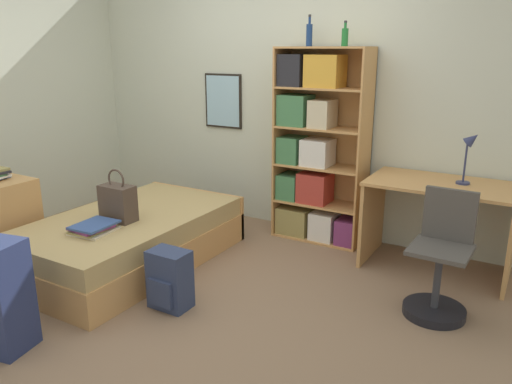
{
  "coord_description": "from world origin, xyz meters",
  "views": [
    {
      "loc": [
        2.24,
        -2.87,
        1.78
      ],
      "look_at": [
        0.44,
        0.19,
        0.75
      ],
      "focal_mm": 35.0,
      "sensor_mm": 36.0,
      "label": 1
    }
  ],
  "objects_px": {
    "bed": "(131,239)",
    "desk": "(439,210)",
    "bookcase": "(313,152)",
    "desk_chair": "(439,274)",
    "bottle_green": "(309,34)",
    "handbag": "(118,202)",
    "desk_lamp": "(470,148)",
    "backpack": "(169,280)",
    "book_stack_on_bed": "(93,228)",
    "bottle_brown": "(345,37)"
  },
  "relations": [
    {
      "from": "book_stack_on_bed",
      "to": "bottle_green",
      "type": "relative_size",
      "value": 1.24
    },
    {
      "from": "bottle_brown",
      "to": "desk_lamp",
      "type": "relative_size",
      "value": 0.49
    },
    {
      "from": "bookcase",
      "to": "desk",
      "type": "xyz_separation_m",
      "value": [
        1.2,
        -0.15,
        -0.33
      ]
    },
    {
      "from": "handbag",
      "to": "bookcase",
      "type": "bearing_deg",
      "value": 54.55
    },
    {
      "from": "bed",
      "to": "desk",
      "type": "relative_size",
      "value": 1.67
    },
    {
      "from": "bottle_green",
      "to": "desk_chair",
      "type": "relative_size",
      "value": 0.32
    },
    {
      "from": "bookcase",
      "to": "bottle_green",
      "type": "distance_m",
      "value": 1.06
    },
    {
      "from": "bottle_brown",
      "to": "desk",
      "type": "xyz_separation_m",
      "value": [
        0.93,
        -0.14,
        -1.36
      ]
    },
    {
      "from": "desk",
      "to": "desk_lamp",
      "type": "bearing_deg",
      "value": 15.31
    },
    {
      "from": "handbag",
      "to": "backpack",
      "type": "distance_m",
      "value": 0.9
    },
    {
      "from": "handbag",
      "to": "bottle_brown",
      "type": "bearing_deg",
      "value": 48.08
    },
    {
      "from": "handbag",
      "to": "desk",
      "type": "height_order",
      "value": "handbag"
    },
    {
      "from": "backpack",
      "to": "bookcase",
      "type": "bearing_deg",
      "value": 80.88
    },
    {
      "from": "bottle_green",
      "to": "desk_lamp",
      "type": "distance_m",
      "value": 1.7
    },
    {
      "from": "book_stack_on_bed",
      "to": "bottle_green",
      "type": "bearing_deg",
      "value": 63.07
    },
    {
      "from": "bed",
      "to": "bookcase",
      "type": "distance_m",
      "value": 1.82
    },
    {
      "from": "book_stack_on_bed",
      "to": "bottle_brown",
      "type": "xyz_separation_m",
      "value": [
        1.29,
        1.76,
        1.41
      ]
    },
    {
      "from": "bottle_green",
      "to": "bottle_brown",
      "type": "relative_size",
      "value": 1.3
    },
    {
      "from": "bookcase",
      "to": "desk_chair",
      "type": "distance_m",
      "value": 1.72
    },
    {
      "from": "bookcase",
      "to": "bottle_brown",
      "type": "height_order",
      "value": "bottle_brown"
    },
    {
      "from": "bed",
      "to": "handbag",
      "type": "bearing_deg",
      "value": -79.14
    },
    {
      "from": "desk_lamp",
      "to": "bookcase",
      "type": "bearing_deg",
      "value": 175.54
    },
    {
      "from": "handbag",
      "to": "desk_lamp",
      "type": "height_order",
      "value": "desk_lamp"
    },
    {
      "from": "book_stack_on_bed",
      "to": "desk_lamp",
      "type": "relative_size",
      "value": 0.78
    },
    {
      "from": "book_stack_on_bed",
      "to": "bookcase",
      "type": "height_order",
      "value": "bookcase"
    },
    {
      "from": "book_stack_on_bed",
      "to": "desk_chair",
      "type": "bearing_deg",
      "value": 20.2
    },
    {
      "from": "desk",
      "to": "desk_chair",
      "type": "height_order",
      "value": "desk_chair"
    },
    {
      "from": "bed",
      "to": "desk",
      "type": "distance_m",
      "value": 2.57
    },
    {
      "from": "desk",
      "to": "desk_lamp",
      "type": "xyz_separation_m",
      "value": [
        0.17,
        0.05,
        0.52
      ]
    },
    {
      "from": "bed",
      "to": "book_stack_on_bed",
      "type": "xyz_separation_m",
      "value": [
        0.05,
        -0.44,
        0.25
      ]
    },
    {
      "from": "bottle_green",
      "to": "desk_lamp",
      "type": "relative_size",
      "value": 0.63
    },
    {
      "from": "bottle_green",
      "to": "bed",
      "type": "bearing_deg",
      "value": -125.4
    },
    {
      "from": "bed",
      "to": "bottle_brown",
      "type": "distance_m",
      "value": 2.51
    },
    {
      "from": "handbag",
      "to": "bookcase",
      "type": "xyz_separation_m",
      "value": [
        1.05,
        1.47,
        0.26
      ]
    },
    {
      "from": "bottle_brown",
      "to": "desk",
      "type": "height_order",
      "value": "bottle_brown"
    },
    {
      "from": "desk",
      "to": "backpack",
      "type": "xyz_separation_m",
      "value": [
        -1.48,
        -1.62,
        -0.3
      ]
    },
    {
      "from": "bed",
      "to": "bookcase",
      "type": "xyz_separation_m",
      "value": [
        1.08,
        1.32,
        0.63
      ]
    },
    {
      "from": "book_stack_on_bed",
      "to": "handbag",
      "type": "bearing_deg",
      "value": 95.03
    },
    {
      "from": "desk_chair",
      "to": "backpack",
      "type": "xyz_separation_m",
      "value": [
        -1.64,
        -0.88,
        -0.08
      ]
    },
    {
      "from": "bottle_brown",
      "to": "desk_chair",
      "type": "xyz_separation_m",
      "value": [
        1.1,
        -0.88,
        -1.58
      ]
    },
    {
      "from": "desk",
      "to": "handbag",
      "type": "bearing_deg",
      "value": -149.54
    },
    {
      "from": "bottle_green",
      "to": "desk",
      "type": "xyz_separation_m",
      "value": [
        1.29,
        -0.2,
        -1.38
      ]
    },
    {
      "from": "bed",
      "to": "bookcase",
      "type": "height_order",
      "value": "bookcase"
    },
    {
      "from": "bottle_brown",
      "to": "desk_lamp",
      "type": "bearing_deg",
      "value": -4.93
    },
    {
      "from": "bottle_green",
      "to": "desk_chair",
      "type": "xyz_separation_m",
      "value": [
        1.46,
        -0.94,
        -1.61
      ]
    },
    {
      "from": "bed",
      "to": "bottle_brown",
      "type": "height_order",
      "value": "bottle_brown"
    },
    {
      "from": "desk",
      "to": "bottle_green",
      "type": "bearing_deg",
      "value": 171.01
    },
    {
      "from": "handbag",
      "to": "bottle_green",
      "type": "height_order",
      "value": "bottle_green"
    },
    {
      "from": "book_stack_on_bed",
      "to": "bottle_green",
      "type": "xyz_separation_m",
      "value": [
        0.92,
        1.82,
        1.44
      ]
    },
    {
      "from": "desk",
      "to": "desk_chair",
      "type": "xyz_separation_m",
      "value": [
        0.16,
        -0.74,
        -0.22
      ]
    }
  ]
}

